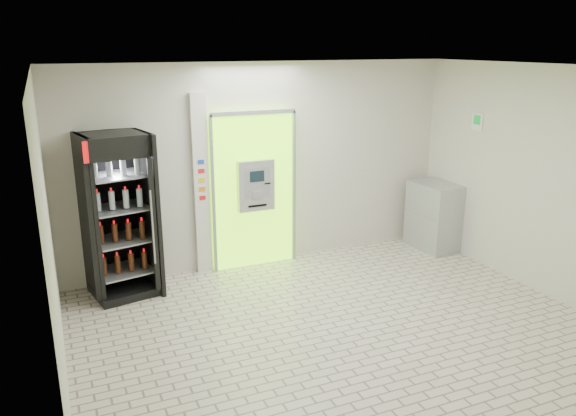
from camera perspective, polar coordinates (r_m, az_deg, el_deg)
ground at (r=6.75m, az=5.53°, el=-12.40°), size 6.00×6.00×0.00m
room_shell at (r=6.08m, az=6.01°, el=2.99°), size 6.00×6.00×6.00m
atm_assembly at (r=8.30m, az=-3.52°, el=1.91°), size 1.30×0.24×2.33m
pillar at (r=8.08m, az=-8.83°, el=2.29°), size 0.22×0.11×2.60m
beverage_cooler at (r=7.65m, az=-16.74°, el=-1.06°), size 0.94×0.89×2.17m
steel_cabinet at (r=9.42m, az=14.59°, el=-0.79°), size 0.60×0.85×1.09m
exit_sign at (r=8.89m, az=18.69°, el=8.31°), size 0.02×0.22×0.26m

